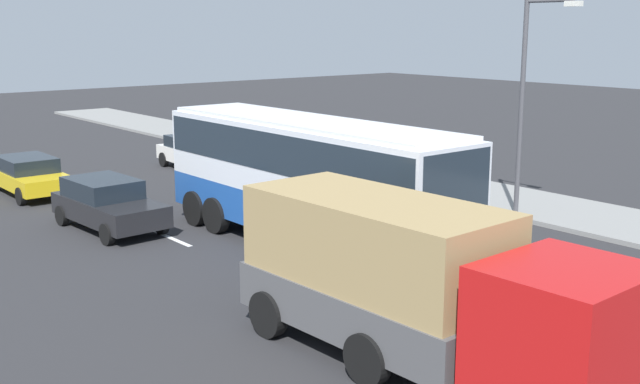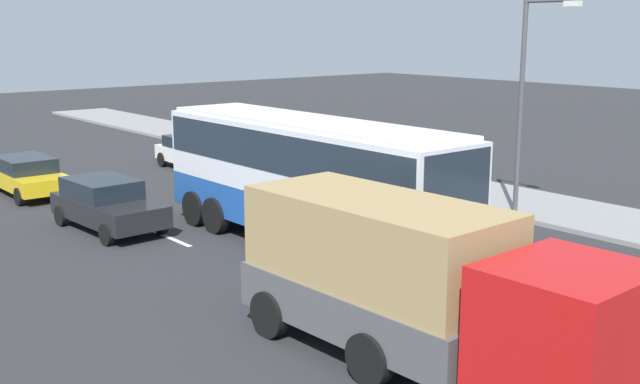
% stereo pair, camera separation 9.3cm
% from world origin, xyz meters
% --- Properties ---
extents(ground_plane, '(120.00, 120.00, 0.00)m').
position_xyz_m(ground_plane, '(0.00, 0.00, 0.00)').
color(ground_plane, '#28282B').
extents(sidewalk_curb, '(80.00, 4.00, 0.15)m').
position_xyz_m(sidewalk_curb, '(0.00, 8.82, 0.07)').
color(sidewalk_curb, gray).
rests_on(sidewalk_curb, ground_plane).
extents(lane_centreline, '(33.45, 0.16, 0.01)m').
position_xyz_m(lane_centreline, '(0.33, -2.83, 0.00)').
color(lane_centreline, white).
rests_on(lane_centreline, ground_plane).
extents(coach_bus, '(10.81, 2.68, 3.66)m').
position_xyz_m(coach_bus, '(-1.85, -0.28, 2.26)').
color(coach_bus, '#1E4C9E').
rests_on(coach_bus, ground_plane).
extents(cargo_truck, '(7.97, 2.78, 3.01)m').
position_xyz_m(cargo_truck, '(5.58, -3.67, 1.64)').
color(cargo_truck, red).
rests_on(cargo_truck, ground_plane).
extents(car_yellow_taxi, '(4.36, 1.96, 1.41)m').
position_xyz_m(car_yellow_taxi, '(-13.94, -3.94, 0.75)').
color(car_yellow_taxi, gold).
rests_on(car_yellow_taxi, ground_plane).
extents(car_black_sedan, '(4.40, 2.16, 1.55)m').
position_xyz_m(car_black_sedan, '(-7.35, -3.80, 0.81)').
color(car_black_sedan, black).
rests_on(car_black_sedan, ground_plane).
extents(car_white_minivan, '(4.41, 2.18, 1.42)m').
position_xyz_m(car_white_minivan, '(-14.53, 3.56, 0.76)').
color(car_white_minivan, white).
rests_on(car_white_minivan, ground_plane).
extents(pedestrian_near_curb, '(0.32, 0.32, 1.56)m').
position_xyz_m(pedestrian_near_curb, '(-4.68, 8.20, 1.04)').
color(pedestrian_near_curb, '#38334C').
rests_on(pedestrian_near_curb, sidewalk_curb).
extents(street_lamp, '(1.97, 0.24, 6.92)m').
position_xyz_m(street_lamp, '(-0.05, 7.22, 4.15)').
color(street_lamp, '#47474C').
rests_on(street_lamp, sidewalk_curb).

